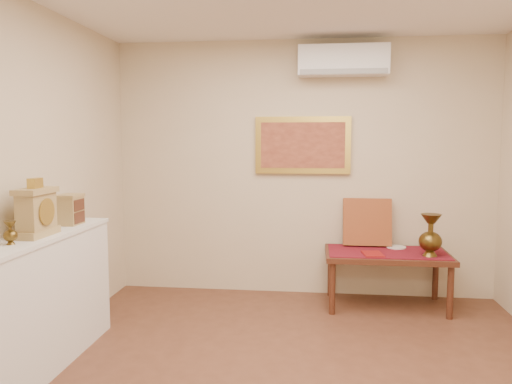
# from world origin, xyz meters

# --- Properties ---
(wall_back) EXTENTS (4.00, 0.02, 2.70)m
(wall_back) POSITION_xyz_m (0.00, 2.25, 1.35)
(wall_back) COLOR beige
(wall_back) RESTS_ON ground
(wall_front) EXTENTS (4.00, 0.02, 2.70)m
(wall_front) POSITION_xyz_m (0.00, -2.25, 1.35)
(wall_front) COLOR beige
(wall_front) RESTS_ON ground
(brass_urn_small) EXTENTS (0.09, 0.09, 0.20)m
(brass_urn_small) POSITION_xyz_m (-1.81, -0.12, 1.08)
(brass_urn_small) COLOR brown
(brass_urn_small) RESTS_ON display_ledge
(table_cloth) EXTENTS (1.14, 0.59, 0.01)m
(table_cloth) POSITION_xyz_m (0.85, 1.88, 0.55)
(table_cloth) COLOR maroon
(table_cloth) RESTS_ON low_table
(brass_urn_tall) EXTENTS (0.22, 0.22, 0.49)m
(brass_urn_tall) POSITION_xyz_m (1.23, 1.74, 0.80)
(brass_urn_tall) COLOR brown
(brass_urn_tall) RESTS_ON table_cloth
(plate) EXTENTS (0.20, 0.20, 0.01)m
(plate) POSITION_xyz_m (0.97, 2.07, 0.56)
(plate) COLOR silver
(plate) RESTS_ON table_cloth
(menu) EXTENTS (0.21, 0.27, 0.01)m
(menu) POSITION_xyz_m (0.69, 1.73, 0.56)
(menu) COLOR maroon
(menu) RESTS_ON table_cloth
(cushion) EXTENTS (0.49, 0.20, 0.50)m
(cushion) POSITION_xyz_m (0.68, 2.15, 0.80)
(cushion) COLOR maroon
(cushion) RESTS_ON table_cloth
(display_ledge) EXTENTS (0.37, 2.02, 0.98)m
(display_ledge) POSITION_xyz_m (-1.82, 0.00, 0.49)
(display_ledge) COLOR silver
(display_ledge) RESTS_ON floor
(mantel_clock) EXTENTS (0.17, 0.36, 0.41)m
(mantel_clock) POSITION_xyz_m (-1.80, 0.17, 1.15)
(mantel_clock) COLOR tan
(mantel_clock) RESTS_ON display_ledge
(wooden_chest) EXTENTS (0.16, 0.21, 0.24)m
(wooden_chest) POSITION_xyz_m (-1.80, 0.66, 1.10)
(wooden_chest) COLOR tan
(wooden_chest) RESTS_ON display_ledge
(low_table) EXTENTS (1.20, 0.70, 0.55)m
(low_table) POSITION_xyz_m (0.85, 1.88, 0.48)
(low_table) COLOR #4C2416
(low_table) RESTS_ON floor
(painting) EXTENTS (1.00, 0.06, 0.60)m
(painting) POSITION_xyz_m (0.00, 2.22, 1.60)
(painting) COLOR #B5953A
(painting) RESTS_ON wall_back
(ac_unit) EXTENTS (0.90, 0.25, 0.30)m
(ac_unit) POSITION_xyz_m (0.40, 2.12, 2.45)
(ac_unit) COLOR silver
(ac_unit) RESTS_ON wall_back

